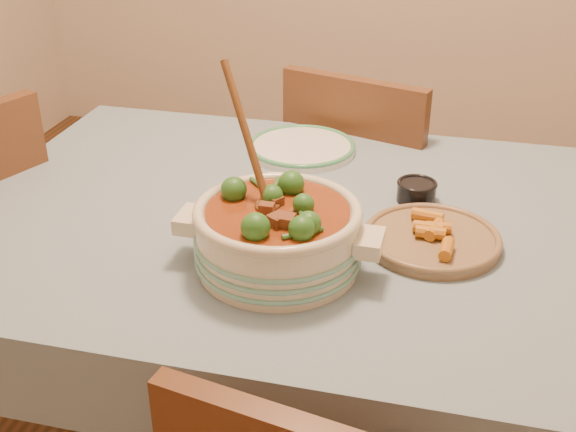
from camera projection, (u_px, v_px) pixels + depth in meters
The scene contains 6 objects.
dining_table at pixel (337, 255), 1.61m from camera, with size 1.68×1.08×0.76m.
stew_casserole at pixel (278, 230), 1.36m from camera, with size 0.40×0.32×0.38m.
white_plate at pixel (302, 147), 1.88m from camera, with size 0.35×0.35×0.02m.
condiment_bowl at pixel (417, 190), 1.63m from camera, with size 0.11×0.11×0.05m.
fried_plate at pixel (432, 236), 1.46m from camera, with size 0.31×0.31×0.05m.
chair_far at pixel (365, 194), 2.20m from camera, with size 0.53×0.53×0.91m.
Camera 1 is at (0.22, -1.36, 1.50)m, focal length 45.00 mm.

